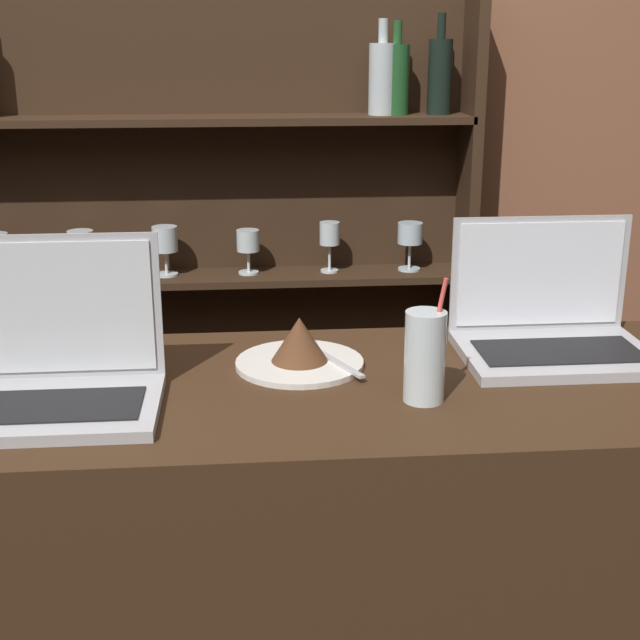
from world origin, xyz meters
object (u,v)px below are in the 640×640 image
at_px(laptop_near, 50,369).
at_px(laptop_far, 550,325).
at_px(water_glass, 425,356).
at_px(cake_plate, 300,349).

height_order(laptop_near, laptop_far, laptop_near).
bearing_deg(water_glass, laptop_far, 36.85).
bearing_deg(laptop_far, laptop_near, -168.76).
height_order(cake_plate, water_glass, water_glass).
distance_m(laptop_far, water_glass, 0.34).
bearing_deg(laptop_near, laptop_far, 11.24).
height_order(laptop_near, water_glass, laptop_near).
xyz_separation_m(laptop_near, water_glass, (0.57, -0.03, 0.02)).
xyz_separation_m(laptop_near, laptop_far, (0.84, 0.17, -0.01)).
bearing_deg(cake_plate, laptop_far, 4.43).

